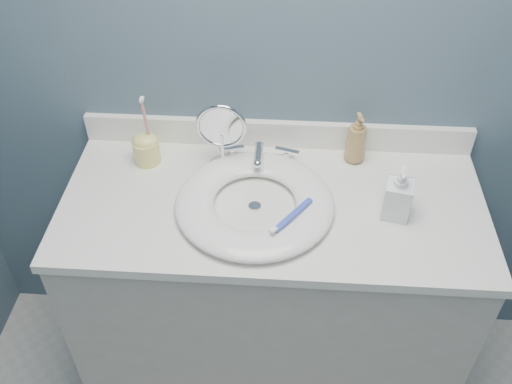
# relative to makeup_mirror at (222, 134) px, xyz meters

# --- Properties ---
(back_wall) EXTENTS (2.20, 0.02, 2.40)m
(back_wall) POSITION_rel_makeup_mirror_xyz_m (0.16, 0.13, 0.20)
(back_wall) COLOR #4A606F
(back_wall) RESTS_ON ground
(vanity_cabinet) EXTENTS (1.20, 0.55, 0.85)m
(vanity_cabinet) POSITION_rel_makeup_mirror_xyz_m (0.16, -0.15, -0.58)
(vanity_cabinet) COLOR beige
(vanity_cabinet) RESTS_ON ground
(countertop) EXTENTS (1.22, 0.57, 0.03)m
(countertop) POSITION_rel_makeup_mirror_xyz_m (0.16, -0.15, -0.14)
(countertop) COLOR white
(countertop) RESTS_ON vanity_cabinet
(backsplash) EXTENTS (1.22, 0.02, 0.09)m
(backsplash) POSITION_rel_makeup_mirror_xyz_m (0.16, 0.11, -0.08)
(backsplash) COLOR white
(backsplash) RESTS_ON countertop
(basin) EXTENTS (0.45, 0.45, 0.04)m
(basin) POSITION_rel_makeup_mirror_xyz_m (0.11, -0.18, -0.10)
(basin) COLOR white
(basin) RESTS_ON countertop
(drain) EXTENTS (0.04, 0.04, 0.01)m
(drain) POSITION_rel_makeup_mirror_xyz_m (0.11, -0.18, -0.12)
(drain) COLOR silver
(drain) RESTS_ON countertop
(faucet) EXTENTS (0.25, 0.13, 0.07)m
(faucet) POSITION_rel_makeup_mirror_xyz_m (0.11, 0.02, -0.09)
(faucet) COLOR silver
(faucet) RESTS_ON countertop
(makeup_mirror) EXTENTS (0.15, 0.09, 0.22)m
(makeup_mirror) POSITION_rel_makeup_mirror_xyz_m (0.00, 0.00, 0.00)
(makeup_mirror) COLOR silver
(makeup_mirror) RESTS_ON countertop
(soap_bottle_amber) EXTENTS (0.08, 0.08, 0.17)m
(soap_bottle_amber) POSITION_rel_makeup_mirror_xyz_m (0.40, 0.06, -0.04)
(soap_bottle_amber) COLOR #A9834C
(soap_bottle_amber) RESTS_ON countertop
(soap_bottle_clear) EXTENTS (0.09, 0.09, 0.17)m
(soap_bottle_clear) POSITION_rel_makeup_mirror_xyz_m (0.50, -0.18, -0.04)
(soap_bottle_clear) COLOR white
(soap_bottle_clear) RESTS_ON countertop
(toothbrush_holder) EXTENTS (0.08, 0.08, 0.23)m
(toothbrush_holder) POSITION_rel_makeup_mirror_xyz_m (-0.24, 0.01, -0.07)
(toothbrush_holder) COLOR #F0E378
(toothbrush_holder) RESTS_ON countertop
(toothbrush_lying) EXTENTS (0.11, 0.15, 0.02)m
(toothbrush_lying) POSITION_rel_makeup_mirror_xyz_m (0.21, -0.25, -0.08)
(toothbrush_lying) COLOR blue
(toothbrush_lying) RESTS_ON basin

